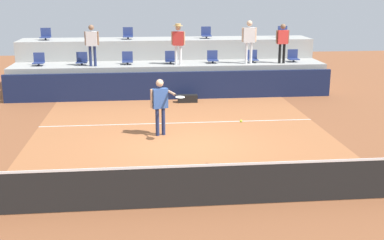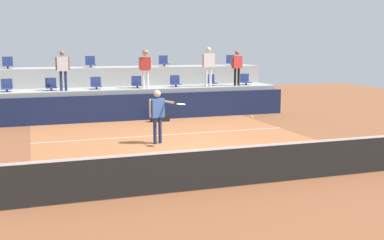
{
  "view_description": "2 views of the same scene",
  "coord_description": "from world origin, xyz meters",
  "px_view_note": "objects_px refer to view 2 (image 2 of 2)",
  "views": [
    {
      "loc": [
        -1.14,
        -13.12,
        4.33
      ],
      "look_at": [
        0.04,
        -1.61,
        1.19
      ],
      "focal_mm": 45.81,
      "sensor_mm": 36.0,
      "label": 1
    },
    {
      "loc": [
        -4.39,
        -13.34,
        3.12
      ],
      "look_at": [
        -0.15,
        -0.88,
        1.03
      ],
      "focal_mm": 44.39,
      "sensor_mm": 36.0,
      "label": 2
    }
  ],
  "objects_px": {
    "stadium_chair_lower_center": "(137,83)",
    "stadium_chair_upper_far_right": "(231,61)",
    "stadium_chair_lower_right": "(210,81)",
    "stadium_chair_upper_far_left": "(8,64)",
    "stadium_chair_lower_mid_right": "(175,82)",
    "spectator_in_white": "(237,65)",
    "stadium_chair_lower_far_right": "(245,80)",
    "tennis_ball": "(252,117)",
    "spectator_in_grey": "(208,63)",
    "stadium_chair_upper_right": "(164,62)",
    "equipment_bag": "(160,118)",
    "stadium_chair_lower_far_left": "(7,86)",
    "stadium_chair_lower_mid_left": "(96,84)",
    "tennis_player": "(158,111)",
    "stadium_chair_lower_left": "(51,85)",
    "stadium_chair_upper_left": "(90,63)",
    "spectator_leaning_on_rail": "(63,67)",
    "spectator_with_hat": "(145,65)"
  },
  "relations": [
    {
      "from": "tennis_player",
      "to": "stadium_chair_upper_far_left",
      "type": "bearing_deg",
      "value": 120.46
    },
    {
      "from": "stadium_chair_upper_left",
      "to": "spectator_in_white",
      "type": "distance_m",
      "value": 6.78
    },
    {
      "from": "stadium_chair_upper_far_left",
      "to": "tennis_ball",
      "type": "bearing_deg",
      "value": -59.21
    },
    {
      "from": "stadium_chair_upper_left",
      "to": "tennis_ball",
      "type": "distance_m",
      "value": 11.37
    },
    {
      "from": "stadium_chair_upper_right",
      "to": "spectator_in_white",
      "type": "distance_m",
      "value": 3.64
    },
    {
      "from": "stadium_chair_lower_far_left",
      "to": "stadium_chair_upper_far_left",
      "type": "distance_m",
      "value": 1.99
    },
    {
      "from": "stadium_chair_lower_mid_right",
      "to": "spectator_in_white",
      "type": "relative_size",
      "value": 0.32
    },
    {
      "from": "stadium_chair_lower_center",
      "to": "tennis_ball",
      "type": "xyz_separation_m",
      "value": [
        1.16,
        -9.13,
        -0.26
      ]
    },
    {
      "from": "stadium_chair_lower_left",
      "to": "spectator_in_white",
      "type": "bearing_deg",
      "value": -2.65
    },
    {
      "from": "stadium_chair_lower_mid_left",
      "to": "tennis_player",
      "type": "height_order",
      "value": "stadium_chair_lower_mid_left"
    },
    {
      "from": "spectator_in_white",
      "to": "spectator_leaning_on_rail",
      "type": "bearing_deg",
      "value": 180.0
    },
    {
      "from": "stadium_chair_lower_mid_left",
      "to": "stadium_chair_lower_center",
      "type": "xyz_separation_m",
      "value": [
        1.78,
        0.0,
        0.0
      ]
    },
    {
      "from": "stadium_chair_lower_center",
      "to": "stadium_chair_upper_far_right",
      "type": "relative_size",
      "value": 1.0
    },
    {
      "from": "stadium_chair_lower_right",
      "to": "stadium_chair_upper_left",
      "type": "height_order",
      "value": "stadium_chair_upper_left"
    },
    {
      "from": "stadium_chair_upper_far_right",
      "to": "spectator_leaning_on_rail",
      "type": "distance_m",
      "value": 8.72
    },
    {
      "from": "stadium_chair_lower_center",
      "to": "stadium_chair_upper_far_right",
      "type": "xyz_separation_m",
      "value": [
        5.29,
        1.8,
        0.85
      ]
    },
    {
      "from": "stadium_chair_upper_far_left",
      "to": "spectator_in_white",
      "type": "distance_m",
      "value": 10.23
    },
    {
      "from": "stadium_chair_lower_left",
      "to": "tennis_ball",
      "type": "height_order",
      "value": "stadium_chair_lower_left"
    },
    {
      "from": "stadium_chair_lower_left",
      "to": "stadium_chair_lower_far_right",
      "type": "bearing_deg",
      "value": 0.0
    },
    {
      "from": "stadium_chair_lower_right",
      "to": "equipment_bag",
      "type": "distance_m",
      "value": 3.71
    },
    {
      "from": "stadium_chair_upper_far_left",
      "to": "spectator_in_grey",
      "type": "relative_size",
      "value": 0.29
    },
    {
      "from": "stadium_chair_lower_right",
      "to": "spectator_in_white",
      "type": "distance_m",
      "value": 1.44
    },
    {
      "from": "stadium_chair_lower_left",
      "to": "spectator_leaning_on_rail",
      "type": "distance_m",
      "value": 0.99
    },
    {
      "from": "stadium_chair_lower_mid_left",
      "to": "tennis_ball",
      "type": "bearing_deg",
      "value": -72.14
    },
    {
      "from": "spectator_in_white",
      "to": "equipment_bag",
      "type": "relative_size",
      "value": 2.15
    },
    {
      "from": "stadium_chair_lower_mid_left",
      "to": "stadium_chair_lower_mid_right",
      "type": "relative_size",
      "value": 1.0
    },
    {
      "from": "spectator_in_grey",
      "to": "spectator_in_white",
      "type": "xyz_separation_m",
      "value": [
        1.41,
        -0.0,
        -0.11
      ]
    },
    {
      "from": "stadium_chair_upper_left",
      "to": "tennis_ball",
      "type": "relative_size",
      "value": 7.65
    },
    {
      "from": "spectator_in_white",
      "to": "tennis_ball",
      "type": "xyz_separation_m",
      "value": [
        -3.48,
        -8.75,
        -1.02
      ]
    },
    {
      "from": "stadium_chair_lower_right",
      "to": "stadium_chair_upper_far_left",
      "type": "bearing_deg",
      "value": 168.48
    },
    {
      "from": "stadium_chair_lower_mid_left",
      "to": "spectator_with_hat",
      "type": "distance_m",
      "value": 2.26
    },
    {
      "from": "stadium_chair_lower_center",
      "to": "stadium_chair_upper_right",
      "type": "relative_size",
      "value": 1.0
    },
    {
      "from": "stadium_chair_upper_far_right",
      "to": "spectator_in_grey",
      "type": "height_order",
      "value": "spectator_in_grey"
    },
    {
      "from": "stadium_chair_lower_far_right",
      "to": "spectator_leaning_on_rail",
      "type": "xyz_separation_m",
      "value": [
        -8.41,
        -0.38,
        0.78
      ]
    },
    {
      "from": "tennis_ball",
      "to": "equipment_bag",
      "type": "distance_m",
      "value": 7.38
    },
    {
      "from": "stadium_chair_upper_far_right",
      "to": "spectator_in_grey",
      "type": "relative_size",
      "value": 0.29
    },
    {
      "from": "stadium_chair_upper_far_right",
      "to": "tennis_ball",
      "type": "relative_size",
      "value": 7.65
    },
    {
      "from": "stadium_chair_lower_far_right",
      "to": "tennis_ball",
      "type": "distance_m",
      "value": 10.01
    },
    {
      "from": "stadium_chair_lower_far_right",
      "to": "tennis_player",
      "type": "height_order",
      "value": "stadium_chair_lower_far_right"
    },
    {
      "from": "stadium_chair_lower_left",
      "to": "stadium_chair_upper_right",
      "type": "xyz_separation_m",
      "value": [
        5.38,
        1.8,
        0.85
      ]
    },
    {
      "from": "stadium_chair_upper_far_left",
      "to": "spectator_in_grey",
      "type": "xyz_separation_m",
      "value": [
        8.58,
        -2.18,
        0.02
      ]
    },
    {
      "from": "stadium_chair_upper_right",
      "to": "stadium_chair_upper_far_right",
      "type": "distance_m",
      "value": 3.55
    },
    {
      "from": "stadium_chair_lower_center",
      "to": "stadium_chair_upper_far_right",
      "type": "height_order",
      "value": "stadium_chair_upper_far_right"
    },
    {
      "from": "spectator_in_white",
      "to": "tennis_ball",
      "type": "relative_size",
      "value": 24.02
    },
    {
      "from": "stadium_chair_lower_far_left",
      "to": "stadium_chair_lower_far_right",
      "type": "relative_size",
      "value": 1.0
    },
    {
      "from": "stadium_chair_lower_right",
      "to": "equipment_bag",
      "type": "xyz_separation_m",
      "value": [
        -2.94,
        -1.85,
        -1.31
      ]
    },
    {
      "from": "stadium_chair_lower_mid_left",
      "to": "stadium_chair_upper_left",
      "type": "relative_size",
      "value": 1.0
    },
    {
      "from": "stadium_chair_lower_far_left",
      "to": "stadium_chair_lower_left",
      "type": "distance_m",
      "value": 1.72
    },
    {
      "from": "stadium_chair_lower_far_left",
      "to": "stadium_chair_lower_center",
      "type": "distance_m",
      "value": 5.36
    },
    {
      "from": "stadium_chair_lower_mid_right",
      "to": "spectator_in_grey",
      "type": "bearing_deg",
      "value": -14.8
    }
  ]
}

